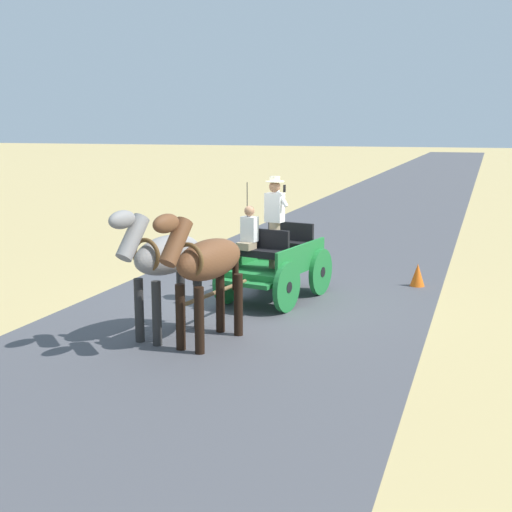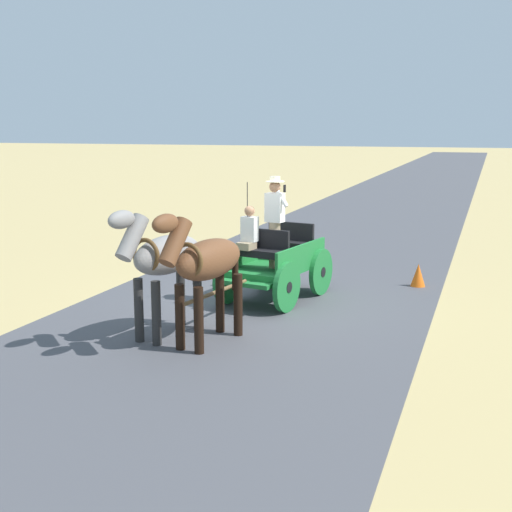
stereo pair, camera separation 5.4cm
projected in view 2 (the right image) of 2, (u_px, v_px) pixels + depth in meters
ground_plane at (259, 302)px, 13.48m from camera, size 200.00×200.00×0.00m
road_surface at (259, 302)px, 13.48m from camera, size 6.73×160.00×0.01m
horse_drawn_carriage at (274, 260)px, 13.54m from camera, size 1.83×4.51×2.50m
horse_near_side at (205, 263)px, 10.67m from camera, size 0.89×2.15×2.21m
horse_off_side at (164, 258)px, 11.06m from camera, size 0.89×2.15×2.21m
traffic_cone at (418, 275)px, 14.78m from camera, size 0.32×0.32×0.50m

